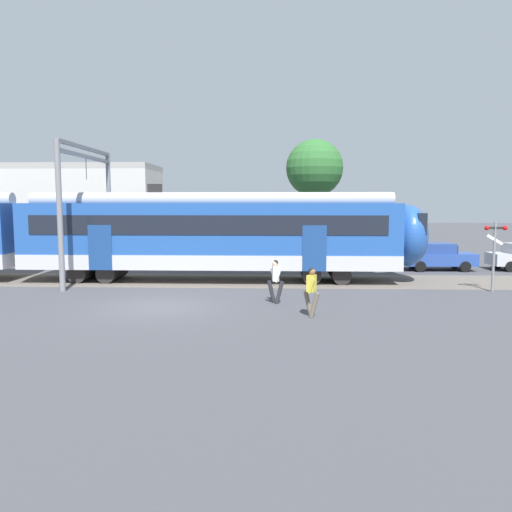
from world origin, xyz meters
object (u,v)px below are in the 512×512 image
Objects in this scene: parked_car_blue at (438,256)px; commuter_train at (39,235)px; crossing_signal at (495,245)px; pedestrian_yellow at (311,289)px; pedestrian_white at (275,278)px.

commuter_train is at bearing -168.24° from parked_car_blue.
parked_car_blue is 1.35× the size of crossing_signal.
commuter_train is 21.42m from parked_car_blue.
crossing_signal is at bearing 32.00° from pedestrian_yellow.
pedestrian_white is 0.56× the size of crossing_signal.
pedestrian_white is at bearing -133.26° from parked_car_blue.
pedestrian_white is 1.00× the size of pedestrian_yellow.
crossing_signal is (9.35, 2.83, 1.05)m from pedestrian_white.
pedestrian_yellow is at bearing -61.98° from pedestrian_white.
parked_car_blue is at bearing 11.76° from commuter_train.
parked_car_blue is at bearing 91.03° from crossing_signal.
crossing_signal is (0.13, -6.97, 1.23)m from parked_car_blue.
commuter_train reaches higher than pedestrian_yellow.
commuter_train reaches higher than pedestrian_white.
parked_car_blue is (9.23, 9.81, -0.18)m from pedestrian_white.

